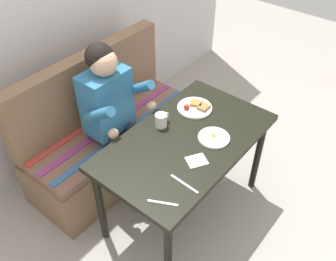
{
  "coord_description": "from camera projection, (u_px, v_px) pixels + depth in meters",
  "views": [
    {
      "loc": [
        -1.43,
        -1.02,
        2.34
      ],
      "look_at": [
        0.0,
        0.15,
        0.72
      ],
      "focal_mm": 39.65,
      "sensor_mm": 36.0,
      "label": 1
    }
  ],
  "objects": [
    {
      "name": "ground_plane",
      "position": [
        183.0,
        209.0,
        2.86
      ],
      "size": [
        8.0,
        8.0,
        0.0
      ],
      "primitive_type": "plane",
      "color": "#A39B95"
    },
    {
      "name": "napkin",
      "position": [
        197.0,
        161.0,
        2.23
      ],
      "size": [
        0.15,
        0.15,
        0.01
      ],
      "primitive_type": "cube",
      "rotation": [
        0.0,
        0.0,
        -0.54
      ],
      "color": "silver",
      "rests_on": "table"
    },
    {
      "name": "coffee_mug",
      "position": [
        161.0,
        120.0,
        2.45
      ],
      "size": [
        0.12,
        0.08,
        0.09
      ],
      "color": "white",
      "rests_on": "table"
    },
    {
      "name": "plate_breakfast",
      "position": [
        196.0,
        107.0,
        2.61
      ],
      "size": [
        0.25,
        0.25,
        0.05
      ],
      "color": "white",
      "rests_on": "table"
    },
    {
      "name": "back_wall",
      "position": [
        45.0,
        3.0,
        2.61
      ],
      "size": [
        4.4,
        0.1,
        2.6
      ],
      "primitive_type": "cube",
      "color": "silver",
      "rests_on": "ground"
    },
    {
      "name": "table",
      "position": [
        186.0,
        148.0,
        2.44
      ],
      "size": [
        1.2,
        0.7,
        0.73
      ],
      "color": "black",
      "rests_on": "ground"
    },
    {
      "name": "knife",
      "position": [
        184.0,
        184.0,
        2.1
      ],
      "size": [
        0.02,
        0.2,
        0.0
      ],
      "primitive_type": "cube",
      "rotation": [
        0.0,
        0.0,
        -0.04
      ],
      "color": "silver",
      "rests_on": "table"
    },
    {
      "name": "person",
      "position": [
        114.0,
        107.0,
        2.62
      ],
      "size": [
        0.45,
        0.61,
        1.21
      ],
      "color": "teal",
      "rests_on": "ground"
    },
    {
      "name": "couch",
      "position": [
        109.0,
        135.0,
        3.01
      ],
      "size": [
        1.44,
        0.56,
        1.0
      ],
      "color": "brown",
      "rests_on": "ground"
    },
    {
      "name": "fork",
      "position": [
        163.0,
        203.0,
        2.0
      ],
      "size": [
        0.09,
        0.16,
        0.0
      ],
      "primitive_type": "cube",
      "rotation": [
        0.0,
        0.0,
        0.48
      ],
      "color": "silver",
      "rests_on": "table"
    },
    {
      "name": "plate_eggs",
      "position": [
        214.0,
        138.0,
        2.38
      ],
      "size": [
        0.21,
        0.21,
        0.04
      ],
      "color": "white",
      "rests_on": "table"
    }
  ]
}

